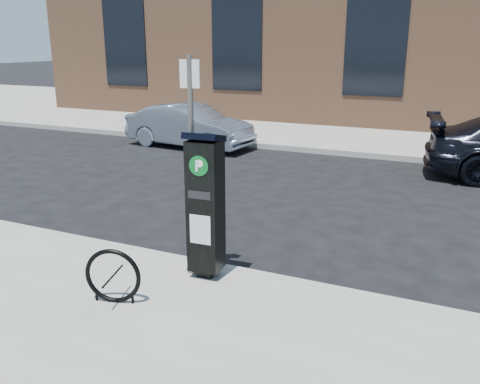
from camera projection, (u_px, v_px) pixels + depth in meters
The scene contains 9 objects.
ground at pixel (199, 270), 6.95m from camera, with size 120.00×120.00×0.00m, color black.
sidewalk_far at pixel (379, 123), 19.13m from camera, with size 60.00×12.00×0.15m, color gray.
curb_near at pixel (198, 266), 6.91m from camera, with size 60.00×0.12×0.16m, color #9E9B93.
curb_far at pixel (341, 153), 13.92m from camera, with size 60.00×0.12×0.16m, color #9E9B93.
building at pixel (400, 12), 20.58m from camera, with size 28.00×10.05×8.25m.
parking_kiosk at pixel (206, 204), 6.20m from camera, with size 0.45×0.40×1.85m.
sign_pole at pixel (192, 170), 6.22m from camera, with size 0.24×0.22×2.72m.
bike_rack at pixel (113, 276), 5.72m from camera, with size 0.65×0.23×0.66m.
car_silver at pixel (189, 126), 14.89m from camera, with size 1.34×3.84×1.27m, color #818FA4.
Camera 1 is at (3.15, -5.54, 3.01)m, focal length 38.00 mm.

